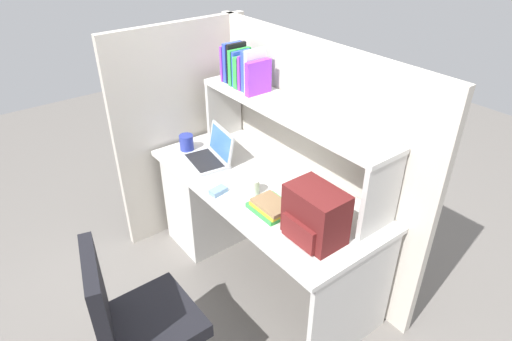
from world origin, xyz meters
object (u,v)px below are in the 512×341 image
at_px(computer_mouse, 218,191).
at_px(snack_canister, 187,142).
at_px(laptop, 211,155).
at_px(backpack, 315,216).
at_px(paper_cup, 253,186).
at_px(office_chair, 141,335).

distance_m(computer_mouse, snack_canister, 0.60).
bearing_deg(snack_canister, computer_mouse, -12.09).
xyz_separation_m(laptop, backpack, (0.97, -0.01, 0.09)).
distance_m(paper_cup, office_chair, 1.00).
bearing_deg(backpack, paper_cup, 179.92).
height_order(backpack, snack_canister, backpack).
distance_m(laptop, snack_canister, 0.25).
height_order(snack_canister, office_chair, office_chair).
bearing_deg(computer_mouse, backpack, 6.11).
height_order(laptop, computer_mouse, laptop).
height_order(computer_mouse, snack_canister, snack_canister).
height_order(laptop, backpack, backpack).
relative_size(computer_mouse, snack_canister, 0.96).
bearing_deg(snack_canister, laptop, 10.99).
xyz_separation_m(computer_mouse, office_chair, (0.37, -0.72, -0.35)).
relative_size(computer_mouse, office_chair, 0.11).
xyz_separation_m(backpack, office_chair, (-0.26, -0.88, -0.47)).
xyz_separation_m(computer_mouse, snack_canister, (-0.58, 0.12, 0.04)).
relative_size(paper_cup, office_chair, 0.10).
xyz_separation_m(backpack, snack_canister, (-1.21, -0.04, -0.09)).
xyz_separation_m(snack_canister, office_chair, (0.96, -0.84, -0.39)).
bearing_deg(office_chair, paper_cup, -59.40).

